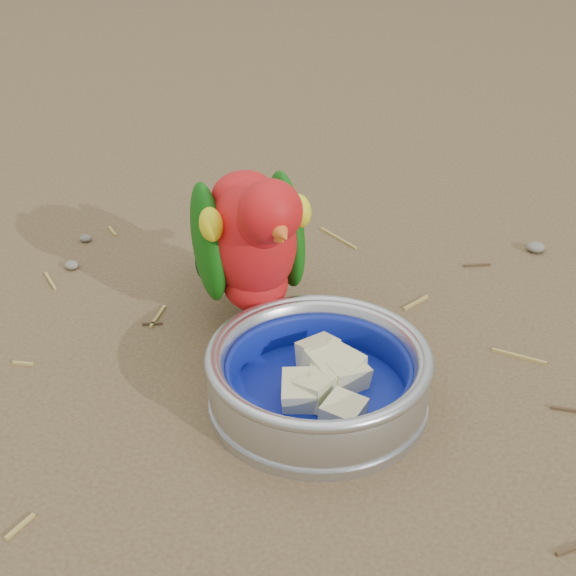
# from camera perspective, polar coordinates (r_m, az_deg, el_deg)

# --- Properties ---
(ground) EXTENTS (60.00, 60.00, 0.00)m
(ground) POSITION_cam_1_polar(r_m,az_deg,el_deg) (0.86, -5.36, -6.53)
(ground) COLOR brown
(food_bowl) EXTENTS (0.20, 0.20, 0.02)m
(food_bowl) POSITION_cam_1_polar(r_m,az_deg,el_deg) (0.83, 1.96, -7.21)
(food_bowl) COLOR #B2B2BA
(food_bowl) RESTS_ON ground
(bowl_wall) EXTENTS (0.20, 0.20, 0.04)m
(bowl_wall) POSITION_cam_1_polar(r_m,az_deg,el_deg) (0.81, 1.99, -5.55)
(bowl_wall) COLOR #B2B2BA
(bowl_wall) RESTS_ON food_bowl
(fruit_wedges) EXTENTS (0.12, 0.12, 0.03)m
(fruit_wedges) POSITION_cam_1_polar(r_m,az_deg,el_deg) (0.82, 1.99, -5.94)
(fruit_wedges) COLOR beige
(fruit_wedges) RESTS_ON food_bowl
(lory_parrot) EXTENTS (0.22, 0.26, 0.19)m
(lory_parrot) POSITION_cam_1_polar(r_m,az_deg,el_deg) (0.89, -2.31, 2.29)
(lory_parrot) COLOR red
(lory_parrot) RESTS_ON ground
(ground_debris) EXTENTS (0.90, 0.80, 0.01)m
(ground_debris) POSITION_cam_1_polar(r_m,az_deg,el_deg) (0.88, -8.21, -5.66)
(ground_debris) COLOR #AA9048
(ground_debris) RESTS_ON ground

